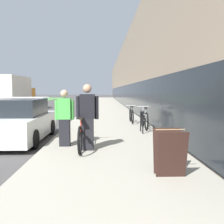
% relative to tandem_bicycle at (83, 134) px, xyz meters
% --- Properties ---
extents(sidewalk_slab, '(3.96, 70.00, 0.15)m').
position_rel_tandem_bicycle_xyz_m(sidewalk_slab, '(0.82, 18.66, -0.47)').
color(sidewalk_slab, '#A39E8E').
rests_on(sidewalk_slab, ground).
extents(storefront_facade, '(10.01, 70.00, 7.20)m').
position_rel_tandem_bicycle_xyz_m(storefront_facade, '(7.83, 26.66, 3.05)').
color(storefront_facade, gray).
rests_on(storefront_facade, ground).
extents(lawn_strip, '(4.40, 70.00, 0.03)m').
position_rel_tandem_bicycle_xyz_m(lawn_strip, '(-11.60, 22.66, -0.53)').
color(lawn_strip, '#518E42').
rests_on(lawn_strip, ground).
extents(tandem_bicycle, '(0.52, 2.48, 0.93)m').
position_rel_tandem_bicycle_xyz_m(tandem_bicycle, '(0.00, 0.00, 0.00)').
color(tandem_bicycle, black).
rests_on(tandem_bicycle, sidewalk_slab).
extents(person_rider, '(0.61, 0.24, 1.80)m').
position_rel_tandem_bicycle_xyz_m(person_rider, '(0.16, -0.30, 0.51)').
color(person_rider, black).
rests_on(person_rider, sidewalk_slab).
extents(person_bystander, '(0.56, 0.22, 1.65)m').
position_rel_tandem_bicycle_xyz_m(person_bystander, '(-0.54, 0.19, 0.44)').
color(person_bystander, black).
rests_on(person_bystander, sidewalk_slab).
extents(bike_rack_hoop, '(0.05, 0.60, 0.84)m').
position_rel_tandem_bicycle_xyz_m(bike_rack_hoop, '(2.08, 2.47, 0.12)').
color(bike_rack_hoop, black).
rests_on(bike_rack_hoop, sidewalk_slab).
extents(cruiser_bike_nearest, '(0.52, 1.73, 0.95)m').
position_rel_tandem_bicycle_xyz_m(cruiser_bike_nearest, '(2.34, 3.42, 0.00)').
color(cruiser_bike_nearest, black).
rests_on(cruiser_bike_nearest, sidewalk_slab).
extents(cruiser_bike_middle, '(0.52, 1.66, 0.87)m').
position_rel_tandem_bicycle_xyz_m(cruiser_bike_middle, '(2.01, 5.49, -0.03)').
color(cruiser_bike_middle, black).
rests_on(cruiser_bike_middle, sidewalk_slab).
extents(sandwich_board_sign, '(0.56, 0.56, 0.90)m').
position_rel_tandem_bicycle_xyz_m(sandwich_board_sign, '(1.87, -2.44, 0.06)').
color(sandwich_board_sign, '#331E19').
rests_on(sandwich_board_sign, sidewalk_slab).
extents(parked_sedan_curbside, '(1.86, 4.18, 1.55)m').
position_rel_tandem_bicycle_xyz_m(parked_sedan_curbside, '(-2.35, 1.73, 0.13)').
color(parked_sedan_curbside, white).
rests_on(parked_sedan_curbside, ground).
extents(moving_truck, '(2.53, 6.96, 3.06)m').
position_rel_tandem_bicycle_xyz_m(moving_truck, '(-7.77, 15.84, 1.00)').
color(moving_truck, orange).
rests_on(moving_truck, ground).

